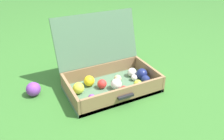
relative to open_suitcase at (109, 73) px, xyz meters
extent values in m
plane|color=#336B28|center=(-0.01, -0.09, -0.11)|extent=(16.00, 16.00, 0.00)
cube|color=#4C7051|center=(-0.01, -0.06, -0.09)|extent=(0.63, 0.37, 0.03)
cube|color=olive|center=(-0.31, -0.06, -0.04)|extent=(0.02, 0.37, 0.12)
cube|color=olive|center=(0.30, -0.06, -0.04)|extent=(0.02, 0.37, 0.12)
cube|color=olive|center=(-0.01, -0.24, -0.04)|extent=(0.59, 0.02, 0.12)
cube|color=olive|center=(-0.01, 0.12, -0.04)|extent=(0.59, 0.02, 0.12)
cube|color=#4C7051|center=(-0.01, 0.18, 0.20)|extent=(0.63, 0.13, 0.36)
cube|color=black|center=(-0.01, -0.26, -0.04)|extent=(0.11, 0.02, 0.02)
sphere|color=white|center=(0.18, -0.05, -0.06)|extent=(0.05, 0.05, 0.05)
sphere|color=white|center=(0.19, 0.01, -0.05)|extent=(0.07, 0.07, 0.07)
sphere|color=white|center=(0.01, -0.10, -0.04)|extent=(0.08, 0.08, 0.08)
sphere|color=purple|center=(-0.20, -0.16, -0.06)|extent=(0.05, 0.05, 0.05)
sphere|color=#CCDB38|center=(-0.24, -0.03, -0.04)|extent=(0.08, 0.08, 0.08)
sphere|color=red|center=(0.03, -0.16, -0.06)|extent=(0.05, 0.05, 0.05)
sphere|color=#CCDB38|center=(0.15, -0.15, -0.05)|extent=(0.06, 0.06, 0.06)
sphere|color=navy|center=(0.22, -0.13, -0.05)|extent=(0.07, 0.07, 0.07)
sphere|color=yellow|center=(-0.15, 0.03, -0.04)|extent=(0.08, 0.08, 0.08)
sphere|color=#D1B784|center=(0.06, -0.02, -0.05)|extent=(0.06, 0.06, 0.06)
sphere|color=yellow|center=(0.20, -0.18, -0.05)|extent=(0.06, 0.06, 0.06)
sphere|color=red|center=(-0.08, -0.04, -0.05)|extent=(0.07, 0.07, 0.07)
sphere|color=navy|center=(0.24, -0.06, -0.04)|extent=(0.08, 0.08, 0.08)
sphere|color=purple|center=(-0.51, 0.12, -0.06)|extent=(0.10, 0.10, 0.10)
camera|label=1|loc=(-0.62, -1.28, 0.81)|focal=36.76mm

